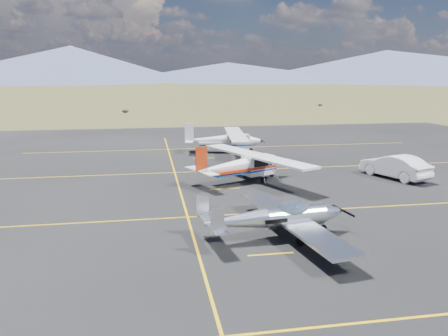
{
  "coord_description": "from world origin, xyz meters",
  "views": [
    {
      "loc": [
        -7.87,
        -20.07,
        7.36
      ],
      "look_at": [
        -3.24,
        6.63,
        1.6
      ],
      "focal_mm": 35.0,
      "sensor_mm": 36.0,
      "label": 1
    }
  ],
  "objects_px": {
    "aircraft_low_wing": "(279,217)",
    "sedan": "(395,166)",
    "aircraft_cessna": "(243,164)",
    "aircraft_plain": "(224,140)"
  },
  "relations": [
    {
      "from": "aircraft_low_wing",
      "to": "aircraft_cessna",
      "type": "bearing_deg",
      "value": 78.02
    },
    {
      "from": "aircraft_low_wing",
      "to": "aircraft_plain",
      "type": "xyz_separation_m",
      "value": [
        1.48,
        23.02,
        0.27
      ]
    },
    {
      "from": "aircraft_plain",
      "to": "sedan",
      "type": "distance_m",
      "value": 16.54
    },
    {
      "from": "aircraft_low_wing",
      "to": "sedan",
      "type": "relative_size",
      "value": 1.81
    },
    {
      "from": "aircraft_low_wing",
      "to": "sedan",
      "type": "distance_m",
      "value": 15.62
    },
    {
      "from": "aircraft_low_wing",
      "to": "aircraft_plain",
      "type": "bearing_deg",
      "value": 78.08
    },
    {
      "from": "aircraft_low_wing",
      "to": "aircraft_cessna",
      "type": "xyz_separation_m",
      "value": [
        0.71,
        10.85,
        0.27
      ]
    },
    {
      "from": "aircraft_low_wing",
      "to": "aircraft_plain",
      "type": "relative_size",
      "value": 0.85
    },
    {
      "from": "sedan",
      "to": "aircraft_cessna",
      "type": "bearing_deg",
      "value": -23.53
    },
    {
      "from": "aircraft_low_wing",
      "to": "sedan",
      "type": "height_order",
      "value": "aircraft_low_wing"
    }
  ]
}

